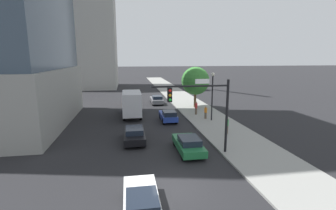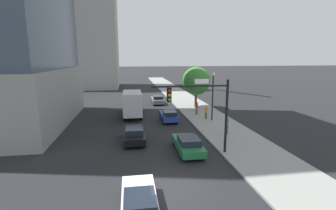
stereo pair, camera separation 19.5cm
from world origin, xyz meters
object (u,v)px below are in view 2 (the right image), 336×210
object	(u,v)px
car_gray	(158,100)
car_blue	(169,116)
car_white	(139,202)
car_green	(188,144)
construction_building	(84,12)
traffic_light_pole	(201,103)
pedestrian_green_shirt	(227,125)
pedestrian_red_shirt	(197,108)
street_lamp	(213,89)
street_tree	(196,81)
car_black	(134,134)
pedestrian_orange_shirt	(206,112)
car_gold	(132,100)
box_truck	(132,103)

from	to	relation	value
car_gray	car_blue	world-z (taller)	car_blue
car_gray	car_white	bearing A→B (deg)	-98.31
car_blue	car_green	world-z (taller)	car_blue
construction_building	traffic_light_pole	world-z (taller)	construction_building
traffic_light_pole	car_white	bearing A→B (deg)	-126.36
car_white	pedestrian_green_shirt	world-z (taller)	pedestrian_green_shirt
pedestrian_red_shirt	construction_building	bearing A→B (deg)	118.80
traffic_light_pole	pedestrian_green_shirt	size ratio (longest dim) A/B	3.53
street_lamp	traffic_light_pole	bearing A→B (deg)	-113.82
car_gray	car_blue	xyz separation A→B (m)	(-0.00, -11.69, 0.00)
pedestrian_red_shirt	street_tree	bearing A→B (deg)	76.20
traffic_light_pole	street_lamp	world-z (taller)	traffic_light_pole
traffic_light_pole	car_green	world-z (taller)	traffic_light_pole
car_blue	pedestrian_green_shirt	xyz separation A→B (m)	(4.85, -6.25, 0.30)
street_lamp	car_green	size ratio (longest dim) A/B	1.24
car_blue	car_black	bearing A→B (deg)	-122.54
car_black	pedestrian_red_shirt	bearing A→B (deg)	47.33
pedestrian_green_shirt	car_black	bearing A→B (deg)	-177.08
car_black	car_gray	bearing A→B (deg)	76.89
car_white	street_lamp	bearing A→B (deg)	60.64
car_blue	traffic_light_pole	bearing A→B (deg)	-85.71
construction_building	pedestrian_red_shirt	bearing A→B (deg)	-61.20
street_lamp	pedestrian_orange_shirt	distance (m)	3.14
car_green	car_gold	bearing A→B (deg)	101.02
car_white	car_black	size ratio (longest dim) A/B	0.98
street_tree	box_truck	distance (m)	10.64
car_gray	pedestrian_red_shirt	world-z (taller)	pedestrian_red_shirt
car_gray	car_green	bearing A→B (deg)	-90.00
car_gray	car_white	world-z (taller)	car_white
car_black	pedestrian_red_shirt	xyz separation A→B (m)	(8.47, 9.19, 0.34)
car_blue	car_gray	bearing A→B (deg)	90.00
street_tree	car_green	xyz separation A→B (m)	(-5.34, -17.17, -3.49)
street_lamp	car_gray	bearing A→B (deg)	112.53
car_green	car_blue	bearing A→B (deg)	90.00
street_lamp	pedestrian_orange_shirt	xyz separation A→B (m)	(-0.47, 0.86, -2.98)
construction_building	pedestrian_orange_shirt	bearing A→B (deg)	-62.16
car_gray	car_black	xyz separation A→B (m)	(-4.29, -18.40, -0.02)
traffic_light_pole	car_white	xyz separation A→B (m)	(-5.09, -6.91, -3.54)
car_blue	pedestrian_red_shirt	size ratio (longest dim) A/B	2.39
car_white	pedestrian_red_shirt	distance (m)	21.83
construction_building	car_gray	xyz separation A→B (m)	(14.97, -25.64, -17.75)
car_green	box_truck	world-z (taller)	box_truck
car_gold	pedestrian_orange_shirt	bearing A→B (deg)	-53.05
traffic_light_pole	pedestrian_orange_shirt	bearing A→B (deg)	70.07
traffic_light_pole	street_tree	size ratio (longest dim) A/B	0.98
street_tree	car_gold	size ratio (longest dim) A/B	1.31
box_truck	pedestrian_red_shirt	size ratio (longest dim) A/B	4.03
car_gold	box_truck	distance (m)	8.79
car_blue	car_green	xyz separation A→B (m)	(-0.00, -9.99, -0.04)
car_gray	box_truck	xyz separation A→B (m)	(-4.29, -8.38, 1.12)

